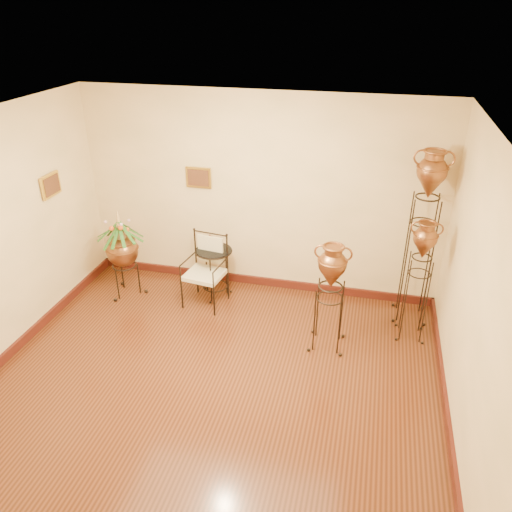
% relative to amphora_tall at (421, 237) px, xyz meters
% --- Properties ---
extents(ground, '(5.00, 5.00, 0.00)m').
position_rel_amphora_tall_xyz_m(ground, '(-2.15, -2.15, -1.17)').
color(ground, '#592A15').
rests_on(ground, ground).
extents(room_shell, '(5.02, 5.02, 2.81)m').
position_rel_amphora_tall_xyz_m(room_shell, '(-2.16, -2.14, 0.56)').
color(room_shell, '#FCDAA2').
rests_on(room_shell, ground).
extents(amphora_tall, '(0.48, 0.48, 2.29)m').
position_rel_amphora_tall_xyz_m(amphora_tall, '(0.00, 0.00, 0.00)').
color(amphora_tall, black).
rests_on(amphora_tall, ground).
extents(amphora_mid, '(0.47, 0.47, 1.58)m').
position_rel_amphora_tall_xyz_m(amphora_mid, '(0.00, -0.44, -0.37)').
color(amphora_mid, black).
rests_on(amphora_mid, ground).
extents(amphora_short, '(0.55, 0.55, 1.38)m').
position_rel_amphora_tall_xyz_m(amphora_short, '(-1.00, -0.89, -0.48)').
color(amphora_short, black).
rests_on(amphora_short, ground).
extents(planter_urn, '(0.91, 0.91, 1.31)m').
position_rel_amphora_tall_xyz_m(planter_urn, '(-3.93, -0.36, -0.44)').
color(planter_urn, black).
rests_on(planter_urn, ground).
extents(armchair, '(0.63, 0.60, 1.00)m').
position_rel_amphora_tall_xyz_m(armchair, '(-2.74, -0.36, -0.67)').
color(armchair, black).
rests_on(armchair, ground).
extents(side_table, '(0.61, 0.61, 0.92)m').
position_rel_amphora_tall_xyz_m(side_table, '(-2.68, -0.11, -0.79)').
color(side_table, black).
rests_on(side_table, ground).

